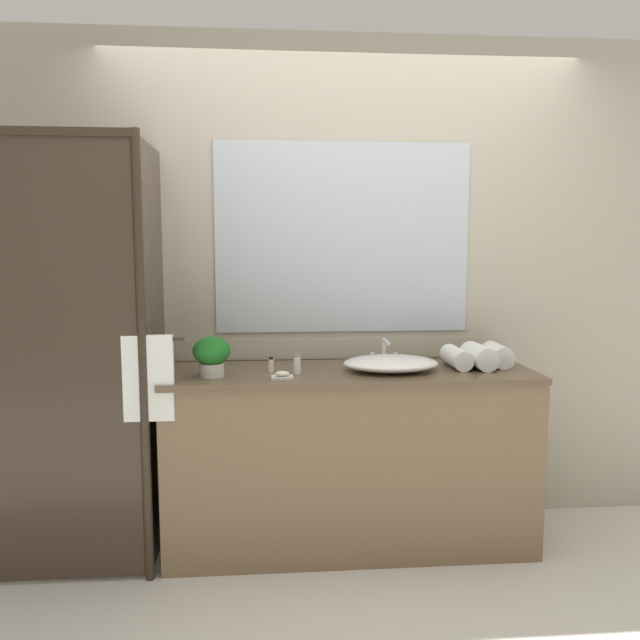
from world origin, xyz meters
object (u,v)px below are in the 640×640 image
at_px(soap_dish, 282,376).
at_px(sink_basin, 391,363).
at_px(faucet, 384,355).
at_px(rolled_towel_near_edge, 497,355).
at_px(potted_plant, 212,354).
at_px(amenity_bottle_lotion, 219,359).
at_px(rolled_towel_middle, 479,356).
at_px(amenity_bottle_shampoo, 297,365).
at_px(rolled_towel_far_edge, 456,358).
at_px(amenity_bottle_conditioner, 271,365).

bearing_deg(soap_dish, sink_basin, 15.36).
bearing_deg(faucet, sink_basin, -90.00).
xyz_separation_m(faucet, rolled_towel_near_edge, (0.56, -0.10, 0.01)).
height_order(potted_plant, amenity_bottle_lotion, potted_plant).
bearing_deg(potted_plant, faucet, 16.01).
relative_size(faucet, potted_plant, 0.90).
relative_size(soap_dish, rolled_towel_near_edge, 0.44).
distance_m(amenity_bottle_lotion, rolled_towel_middle, 1.30).
xyz_separation_m(potted_plant, rolled_towel_middle, (1.32, 0.10, -0.05)).
xyz_separation_m(potted_plant, amenity_bottle_lotion, (0.02, 0.22, -0.07)).
xyz_separation_m(sink_basin, amenity_bottle_shampoo, (-0.46, -0.04, 0.01)).
relative_size(sink_basin, soap_dish, 4.68).
relative_size(rolled_towel_middle, rolled_towel_far_edge, 0.99).
bearing_deg(amenity_bottle_lotion, potted_plant, -94.71).
bearing_deg(rolled_towel_middle, amenity_bottle_lotion, 174.61).
height_order(faucet, rolled_towel_near_edge, faucet).
xyz_separation_m(potted_plant, amenity_bottle_conditioner, (0.28, 0.08, -0.07)).
height_order(sink_basin, potted_plant, potted_plant).
height_order(amenity_bottle_shampoo, rolled_towel_middle, rolled_towel_middle).
xyz_separation_m(amenity_bottle_shampoo, amenity_bottle_conditioner, (-0.12, 0.04, -0.01)).
distance_m(faucet, amenity_bottle_shampoo, 0.51).
bearing_deg(amenity_bottle_conditioner, sink_basin, -0.42).
height_order(sink_basin, amenity_bottle_shampoo, amenity_bottle_shampoo).
height_order(amenity_bottle_lotion, rolled_towel_far_edge, rolled_towel_far_edge).
height_order(potted_plant, rolled_towel_near_edge, potted_plant).
height_order(faucet, rolled_towel_far_edge, faucet).
bearing_deg(soap_dish, amenity_bottle_lotion, 135.72).
distance_m(amenity_bottle_conditioner, rolled_towel_far_edge, 0.93).
xyz_separation_m(soap_dish, rolled_towel_near_edge, (1.10, 0.22, 0.04)).
xyz_separation_m(amenity_bottle_lotion, rolled_towel_far_edge, (1.19, -0.10, 0.01)).
height_order(amenity_bottle_lotion, amenity_bottle_conditioner, amenity_bottle_lotion).
xyz_separation_m(soap_dish, amenity_bottle_conditioner, (-0.05, 0.15, 0.02)).
xyz_separation_m(amenity_bottle_shampoo, rolled_towel_near_edge, (1.03, 0.11, 0.01)).
relative_size(faucet, soap_dish, 1.70).
bearing_deg(amenity_bottle_conditioner, rolled_towel_near_edge, 3.54).
relative_size(potted_plant, soap_dish, 1.89).
bearing_deg(faucet, rolled_towel_far_edge, -20.28).
bearing_deg(rolled_towel_near_edge, amenity_bottle_shampoo, -173.85).
bearing_deg(potted_plant, rolled_towel_near_edge, 5.86).
bearing_deg(faucet, soap_dish, -148.84).
height_order(soap_dish, amenity_bottle_shampoo, amenity_bottle_shampoo).
bearing_deg(potted_plant, soap_dish, -13.16).
bearing_deg(amenity_bottle_shampoo, potted_plant, -174.91).
xyz_separation_m(sink_basin, amenity_bottle_conditioner, (-0.59, 0.00, -0.00)).
bearing_deg(amenity_bottle_conditioner, rolled_towel_middle, 1.47).
xyz_separation_m(faucet, potted_plant, (-0.86, -0.25, 0.06)).
bearing_deg(potted_plant, rolled_towel_far_edge, 5.71).
relative_size(potted_plant, rolled_towel_far_edge, 0.77).
height_order(potted_plant, amenity_bottle_shampoo, potted_plant).
height_order(sink_basin, rolled_towel_near_edge, rolled_towel_near_edge).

